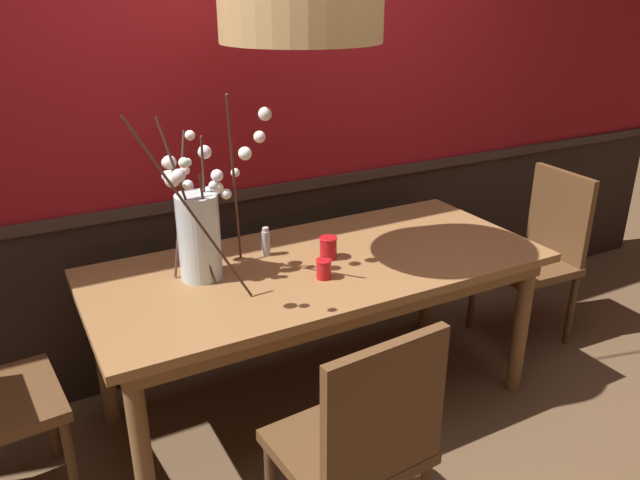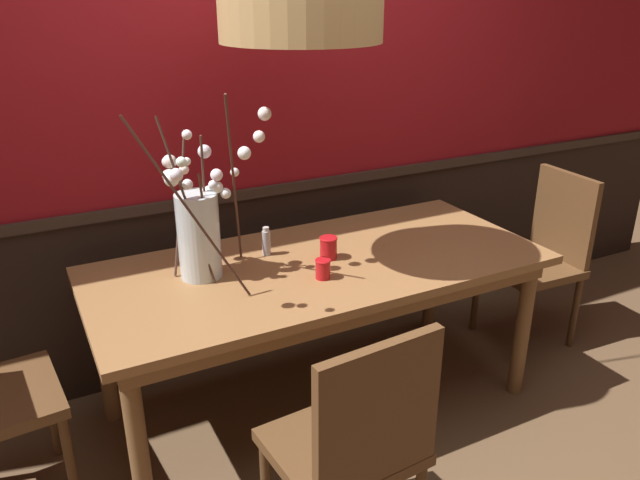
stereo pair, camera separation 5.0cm
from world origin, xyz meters
name	(u,v)px [view 1 (the left image)]	position (x,y,z in m)	size (l,w,h in m)	color
ground_plane	(320,403)	(0.00, 0.00, 0.00)	(24.00, 24.00, 0.00)	brown
back_wall	(256,82)	(0.00, 0.64, 1.44)	(5.93, 0.14, 2.89)	black
dining_table	(320,278)	(0.00, 0.00, 0.67)	(1.98, 0.89, 0.75)	olive
chair_near_side_left	(361,442)	(-0.31, -0.84, 0.52)	(0.48, 0.45, 0.94)	brown
chair_far_side_left	(203,251)	(-0.25, 0.88, 0.52)	(0.46, 0.47, 0.91)	brown
chair_head_east_end	(539,249)	(1.38, 0.01, 0.52)	(0.46, 0.46, 0.95)	brown
vase_with_blossoms	(200,230)	(-0.49, 0.09, 0.96)	(0.57, 0.59, 0.77)	silver
candle_holder_nearer_center	(324,269)	(-0.07, -0.15, 0.79)	(0.07, 0.07, 0.08)	red
candle_holder_nearer_edge	(328,248)	(0.05, 0.02, 0.80)	(0.08, 0.08, 0.10)	red
condiment_bottle	(266,242)	(-0.18, 0.18, 0.81)	(0.04, 0.04, 0.13)	#ADADB2
pendant_lamp	(301,9)	(-0.08, 0.00, 1.78)	(0.61, 0.61, 1.23)	tan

